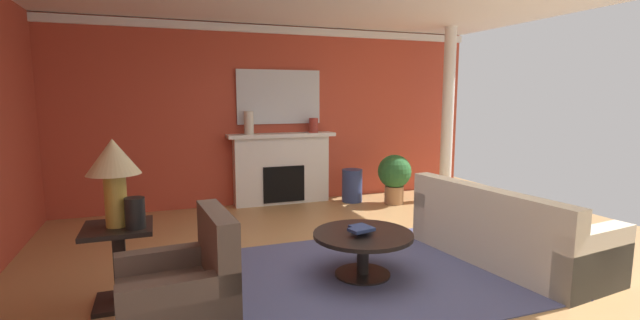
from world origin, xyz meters
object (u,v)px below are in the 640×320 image
armchair_near_window (182,299)px  vase_mantel_left (249,123)px  table_lamp (114,165)px  vase_mantel_right (314,125)px  coffee_table (363,244)px  potted_plant (394,175)px  mantel_mirror (279,97)px  sofa (504,235)px  vase_on_side_table (135,213)px  vase_tall_corner (352,185)px  fireplace (282,170)px  side_table (120,260)px

armchair_near_window → vase_mantel_left: bearing=71.4°
table_lamp → vase_mantel_right: size_ratio=3.08×
coffee_table → potted_plant: potted_plant is taller
mantel_mirror → potted_plant: bearing=-24.7°
sofa → vase_on_side_table: 3.76m
sofa → potted_plant: size_ratio=2.63×
vase_mantel_left → potted_plant: bearing=-15.4°
vase_mantel_right → vase_tall_corner: bearing=-22.2°
fireplace → sofa: 3.79m
table_lamp → coffee_table: bearing=-4.6°
vase_tall_corner → mantel_mirror: bearing=160.1°
fireplace → vase_tall_corner: 1.23m
sofa → vase_mantel_right: size_ratio=8.99×
fireplace → potted_plant: bearing=-21.3°
vase_on_side_table → potted_plant: bearing=32.9°
armchair_near_window → vase_tall_corner: armchair_near_window is taller
mantel_mirror → armchair_near_window: bearing=-114.7°
table_lamp → side_table: bearing=-179.1°
sofa → armchair_near_window: armchair_near_window is taller
side_table → vase_tall_corner: 4.45m
table_lamp → potted_plant: table_lamp is taller
sofa → table_lamp: (-3.86, 0.34, 0.93)m
vase_on_side_table → coffee_table: bearing=-1.7°
vase_on_side_table → armchair_near_window: bearing=-63.9°
armchair_near_window → side_table: armchair_near_window is taller
vase_tall_corner → potted_plant: bearing=-32.9°
vase_tall_corner → vase_mantel_left: bearing=171.7°
fireplace → sofa: fireplace is taller
side_table → vase_tall_corner: side_table is taller
vase_tall_corner → potted_plant: 0.75m
fireplace → table_lamp: bearing=-126.6°
mantel_mirror → vase_mantel_right: size_ratio=5.83×
mantel_mirror → vase_mantel_left: (-0.55, -0.17, -0.41)m
fireplace → coffee_table: bearing=-91.1°
table_lamp → vase_mantel_left: 3.52m
coffee_table → vase_tall_corner: vase_tall_corner is taller
side_table → vase_mantel_left: vase_mantel_left is taller
table_lamp → potted_plant: size_ratio=0.90×
table_lamp → vase_mantel_left: size_ratio=2.02×
vase_tall_corner → vase_mantel_left: size_ratio=1.51×
mantel_mirror → side_table: (-2.30, -3.22, -1.39)m
sofa → side_table: 3.88m
fireplace → potted_plant: 1.89m
vase_tall_corner → vase_mantel_left: (-1.71, 0.25, 1.10)m
mantel_mirror → potted_plant: (1.76, -0.81, -1.29)m
mantel_mirror → table_lamp: (-2.30, -3.22, -0.56)m
vase_mantel_right → vase_mantel_left: bearing=180.0°
sofa → vase_tall_corner: size_ratio=3.91×
armchair_near_window → table_lamp: 1.28m
sofa → vase_mantel_left: bearing=121.9°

